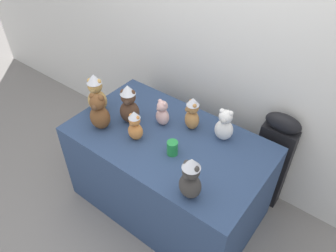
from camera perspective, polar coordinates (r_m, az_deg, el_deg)
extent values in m
plane|color=gray|center=(2.96, -3.08, -16.13)|extent=(10.00, 10.00, 0.00)
cube|color=silver|center=(2.68, 9.45, 14.14)|extent=(7.00, 0.08, 2.60)
cube|color=navy|center=(2.76, 0.00, -8.17)|extent=(1.54, 0.90, 0.79)
cube|color=black|center=(2.92, 17.44, -6.68)|extent=(0.28, 0.12, 0.83)
ellipsoid|color=black|center=(2.60, 19.49, 0.49)|extent=(0.28, 0.12, 0.15)
ellipsoid|color=#4C3323|center=(2.58, -6.71, 2.49)|extent=(0.20, 0.19, 0.19)
sphere|color=#4C3323|center=(2.50, -6.96, 5.04)|extent=(0.11, 0.11, 0.11)
sphere|color=#4C3323|center=(2.48, -7.85, 5.94)|extent=(0.04, 0.04, 0.04)
sphere|color=#4C3323|center=(2.46, -6.24, 5.83)|extent=(0.04, 0.04, 0.04)
sphere|color=#412E23|center=(2.46, -7.20, 4.19)|extent=(0.05, 0.05, 0.05)
cone|color=silver|center=(2.46, -7.09, 6.35)|extent=(0.12, 0.12, 0.07)
ellipsoid|color=#383533|center=(2.05, 3.87, -10.35)|extent=(0.16, 0.14, 0.18)
sphere|color=#383533|center=(1.94, 4.05, -7.83)|extent=(0.11, 0.11, 0.11)
sphere|color=#383533|center=(1.93, 3.32, -6.49)|extent=(0.04, 0.04, 0.04)
sphere|color=#383533|center=(1.90, 4.91, -7.49)|extent=(0.04, 0.04, 0.04)
sphere|color=#32302E|center=(1.93, 3.15, -8.81)|extent=(0.05, 0.05, 0.05)
cone|color=silver|center=(1.89, 4.14, -6.51)|extent=(0.12, 0.12, 0.07)
ellipsoid|color=white|center=(2.45, 9.72, -0.64)|extent=(0.16, 0.14, 0.17)
sphere|color=white|center=(2.37, 10.05, 1.64)|extent=(0.10, 0.10, 0.10)
sphere|color=white|center=(2.35, 9.43, 2.60)|extent=(0.04, 0.04, 0.04)
sphere|color=white|center=(2.34, 10.90, 2.19)|extent=(0.04, 0.04, 0.04)
sphere|color=#B4B3AF|center=(2.34, 9.71, 0.87)|extent=(0.04, 0.04, 0.04)
ellipsoid|color=tan|center=(2.74, -12.21, 4.32)|extent=(0.20, 0.19, 0.19)
sphere|color=tan|center=(2.66, -12.64, 6.82)|extent=(0.12, 0.12, 0.12)
sphere|color=tan|center=(2.65, -13.52, 7.69)|extent=(0.04, 0.04, 0.04)
sphere|color=tan|center=(2.62, -12.04, 7.58)|extent=(0.04, 0.04, 0.04)
sphere|color=olive|center=(2.63, -12.97, 6.03)|extent=(0.05, 0.05, 0.05)
cone|color=silver|center=(2.62, -12.86, 8.08)|extent=(0.12, 0.12, 0.08)
ellipsoid|color=beige|center=(2.55, -0.97, 1.63)|extent=(0.13, 0.12, 0.14)
sphere|color=beige|center=(2.49, -0.99, 3.51)|extent=(0.09, 0.09, 0.09)
sphere|color=beige|center=(2.49, -1.40, 4.40)|extent=(0.03, 0.03, 0.03)
sphere|color=beige|center=(2.45, -0.60, 3.85)|extent=(0.03, 0.03, 0.03)
sphere|color=#A88783|center=(2.48, -1.63, 3.03)|extent=(0.04, 0.04, 0.04)
ellipsoid|color=#B27A42|center=(2.52, 4.20, 1.12)|extent=(0.17, 0.16, 0.16)
sphere|color=#B27A42|center=(2.45, 4.33, 3.23)|extent=(0.09, 0.09, 0.09)
sphere|color=#B27A42|center=(2.45, 4.11, 4.31)|extent=(0.04, 0.04, 0.04)
sphere|color=#B27A42|center=(2.40, 4.63, 3.52)|extent=(0.04, 0.04, 0.04)
sphere|color=olive|center=(2.44, 3.44, 2.89)|extent=(0.04, 0.04, 0.04)
cone|color=silver|center=(2.41, 4.39, 4.30)|extent=(0.10, 0.10, 0.06)
ellipsoid|color=brown|center=(2.56, -11.77, 1.48)|extent=(0.20, 0.18, 0.20)
sphere|color=brown|center=(2.47, -12.22, 4.10)|extent=(0.12, 0.12, 0.12)
sphere|color=brown|center=(2.46, -13.12, 5.11)|extent=(0.04, 0.04, 0.04)
sphere|color=brown|center=(2.43, -11.61, 4.82)|extent=(0.04, 0.04, 0.04)
sphere|color=brown|center=(2.44, -12.73, 3.23)|extent=(0.05, 0.05, 0.05)
ellipsoid|color=#D17F3D|center=(2.43, -5.69, -0.91)|extent=(0.13, 0.11, 0.14)
sphere|color=#D17F3D|center=(2.37, -5.86, 1.01)|extent=(0.09, 0.09, 0.09)
sphere|color=#D17F3D|center=(2.36, -6.45, 1.83)|extent=(0.03, 0.03, 0.03)
sphere|color=#D17F3D|center=(2.33, -5.37, 1.44)|extent=(0.03, 0.03, 0.03)
sphere|color=#A06536|center=(2.35, -6.34, 0.36)|extent=(0.04, 0.04, 0.04)
cone|color=silver|center=(2.33, -5.94, 1.98)|extent=(0.09, 0.09, 0.06)
cylinder|color=#238C3D|center=(2.32, 0.77, -3.85)|extent=(0.08, 0.08, 0.11)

